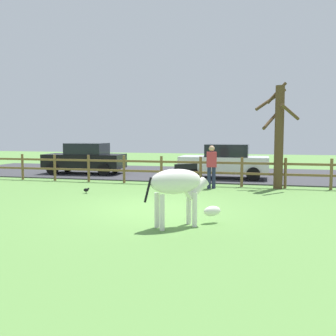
{
  "coord_description": "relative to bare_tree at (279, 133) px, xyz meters",
  "views": [
    {
      "loc": [
        2.95,
        -10.2,
        2.08
      ],
      "look_at": [
        0.22,
        0.6,
        1.08
      ],
      "focal_mm": 40.94,
      "sensor_mm": 36.0,
      "label": 1
    }
  ],
  "objects": [
    {
      "name": "crow_on_grass",
      "position": [
        -6.53,
        -2.93,
        -1.97
      ],
      "size": [
        0.21,
        0.1,
        0.2
      ],
      "color": "black",
      "rests_on": "ground_plane"
    },
    {
      "name": "parked_car_black",
      "position": [
        -9.4,
        2.82,
        -1.25
      ],
      "size": [
        4.09,
        2.06,
        1.56
      ],
      "color": "black",
      "rests_on": "parking_asphalt"
    },
    {
      "name": "zebra",
      "position": [
        -2.33,
        -6.85,
        -1.17
      ],
      "size": [
        1.6,
        1.4,
        1.41
      ],
      "color": "white",
      "rests_on": "ground_plane"
    },
    {
      "name": "parking_asphalt",
      "position": [
        -3.46,
        4.41,
        -2.07
      ],
      "size": [
        28.0,
        7.4,
        0.05
      ],
      "primitive_type": "cube",
      "color": "#38383D",
      "rests_on": "ground_plane"
    },
    {
      "name": "ground_plane",
      "position": [
        -3.46,
        -4.89,
        -2.09
      ],
      "size": [
        60.0,
        60.0,
        0.0
      ],
      "primitive_type": "plane",
      "color": "#5B8C42"
    },
    {
      "name": "visitor_near_fence",
      "position": [
        -2.45,
        -0.64,
        -1.19
      ],
      "size": [
        0.41,
        0.31,
        1.64
      ],
      "color": "#232847",
      "rests_on": "ground_plane"
    },
    {
      "name": "paddock_fence",
      "position": [
        -3.81,
        0.11,
        -1.43
      ],
      "size": [
        21.41,
        0.11,
        1.17
      ],
      "color": "brown",
      "rests_on": "ground_plane"
    },
    {
      "name": "parked_car_white",
      "position": [
        -2.27,
        2.52,
        -1.25
      ],
      "size": [
        4.0,
        1.89,
        1.56
      ],
      "color": "white",
      "rests_on": "parking_asphalt"
    },
    {
      "name": "bare_tree",
      "position": [
        0.0,
        0.0,
        0.0
      ],
      "size": [
        1.66,
        1.67,
        4.06
      ],
      "color": "#513A23",
      "rests_on": "ground_plane"
    }
  ]
}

